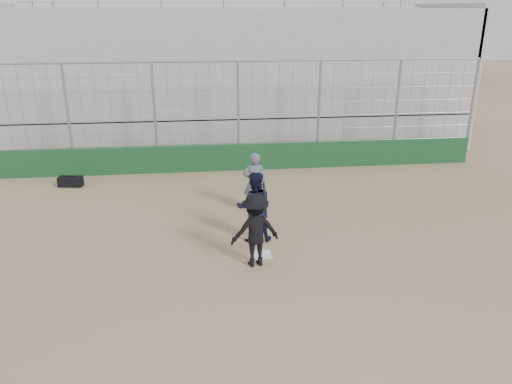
{
  "coord_description": "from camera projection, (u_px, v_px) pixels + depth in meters",
  "views": [
    {
      "loc": [
        -1.44,
        -10.99,
        5.78
      ],
      "look_at": [
        0.0,
        1.4,
        1.15
      ],
      "focal_mm": 35.0,
      "sensor_mm": 36.0,
      "label": 1
    }
  ],
  "objects": [
    {
      "name": "ground",
      "position": [
        262.0,
        255.0,
        12.4
      ],
      "size": [
        90.0,
        90.0,
        0.0
      ],
      "primitive_type": "plane",
      "color": "brown",
      "rests_on": "ground"
    },
    {
      "name": "backstop",
      "position": [
        239.0,
        145.0,
        18.58
      ],
      "size": [
        18.1,
        0.25,
        4.04
      ],
      "color": "#133B1D",
      "rests_on": "ground"
    },
    {
      "name": "home_plate",
      "position": [
        262.0,
        254.0,
        12.39
      ],
      "size": [
        0.44,
        0.44,
        0.02
      ],
      "primitive_type": "cube",
      "color": "white",
      "rests_on": "ground"
    },
    {
      "name": "bleachers",
      "position": [
        229.0,
        75.0,
        22.51
      ],
      "size": [
        20.25,
        6.7,
        6.98
      ],
      "color": "#959595",
      "rests_on": "ground"
    },
    {
      "name": "catcher_crouched",
      "position": [
        254.0,
        219.0,
        12.93
      ],
      "size": [
        0.93,
        0.73,
        1.27
      ],
      "color": "black",
      "rests_on": "ground"
    },
    {
      "name": "equipment_bag",
      "position": [
        71.0,
        181.0,
        17.09
      ],
      "size": [
        0.84,
        0.45,
        0.38
      ],
      "color": "black",
      "rests_on": "ground"
    },
    {
      "name": "umpire",
      "position": [
        254.0,
        186.0,
        14.73
      ],
      "size": [
        0.68,
        0.45,
        1.66
      ],
      "primitive_type": "imported",
      "rotation": [
        0.0,
        0.0,
        3.12
      ],
      "color": "#505966",
      "rests_on": "ground"
    },
    {
      "name": "batter_at_plate",
      "position": [
        255.0,
        230.0,
        11.65
      ],
      "size": [
        1.25,
        0.87,
        1.93
      ],
      "color": "black",
      "rests_on": "ground"
    }
  ]
}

